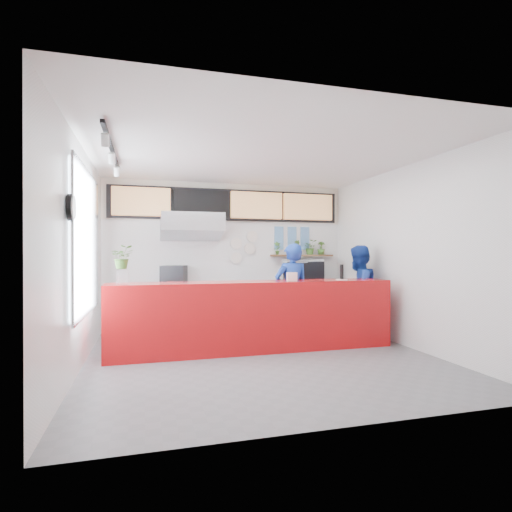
{
  "coord_description": "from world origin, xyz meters",
  "views": [
    {
      "loc": [
        -1.65,
        -5.68,
        1.54
      ],
      "look_at": [
        0.1,
        0.7,
        1.5
      ],
      "focal_mm": 28.0,
      "sensor_mm": 36.0,
      "label": 1
    }
  ],
  "objects_px": {
    "pepper_mill": "(342,272)",
    "staff_right": "(358,291)",
    "espresso_machine": "(303,273)",
    "service_counter": "(255,316)",
    "staff_center": "(292,292)",
    "panini_oven": "(174,276)"
  },
  "relations": [
    {
      "from": "service_counter",
      "to": "staff_center",
      "type": "relative_size",
      "value": 2.62
    },
    {
      "from": "panini_oven",
      "to": "espresso_machine",
      "type": "height_order",
      "value": "espresso_machine"
    },
    {
      "from": "espresso_machine",
      "to": "pepper_mill",
      "type": "relative_size",
      "value": 3.04
    },
    {
      "from": "staff_center",
      "to": "pepper_mill",
      "type": "height_order",
      "value": "staff_center"
    },
    {
      "from": "espresso_machine",
      "to": "pepper_mill",
      "type": "distance_m",
      "value": 1.86
    },
    {
      "from": "espresso_machine",
      "to": "staff_right",
      "type": "height_order",
      "value": "staff_right"
    },
    {
      "from": "service_counter",
      "to": "staff_right",
      "type": "xyz_separation_m",
      "value": [
        2.09,
        0.47,
        0.3
      ]
    },
    {
      "from": "pepper_mill",
      "to": "staff_right",
      "type": "bearing_deg",
      "value": 40.75
    },
    {
      "from": "pepper_mill",
      "to": "staff_center",
      "type": "bearing_deg",
      "value": 141.27
    },
    {
      "from": "service_counter",
      "to": "espresso_machine",
      "type": "relative_size",
      "value": 6.1
    },
    {
      "from": "panini_oven",
      "to": "service_counter",
      "type": "bearing_deg",
      "value": -41.88
    },
    {
      "from": "panini_oven",
      "to": "espresso_machine",
      "type": "bearing_deg",
      "value": 15.72
    },
    {
      "from": "service_counter",
      "to": "staff_right",
      "type": "bearing_deg",
      "value": 12.6
    },
    {
      "from": "panini_oven",
      "to": "pepper_mill",
      "type": "xyz_separation_m",
      "value": [
        2.62,
        -1.86,
        0.13
      ]
    },
    {
      "from": "panini_oven",
      "to": "staff_right",
      "type": "bearing_deg",
      "value": -6.65
    },
    {
      "from": "staff_center",
      "to": "staff_right",
      "type": "xyz_separation_m",
      "value": [
        1.29,
        -0.02,
        -0.01
      ]
    },
    {
      "from": "panini_oven",
      "to": "pepper_mill",
      "type": "distance_m",
      "value": 3.22
    },
    {
      "from": "service_counter",
      "to": "staff_center",
      "type": "distance_m",
      "value": 0.99
    },
    {
      "from": "staff_right",
      "to": "staff_center",
      "type": "bearing_deg",
      "value": -31.15
    },
    {
      "from": "staff_center",
      "to": "espresso_machine",
      "type": "bearing_deg",
      "value": -123.25
    },
    {
      "from": "espresso_machine",
      "to": "staff_center",
      "type": "relative_size",
      "value": 0.43
    },
    {
      "from": "staff_right",
      "to": "espresso_machine",
      "type": "bearing_deg",
      "value": -98.1
    }
  ]
}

